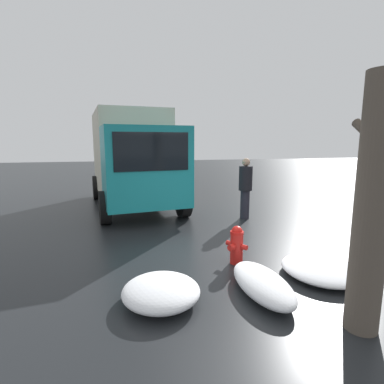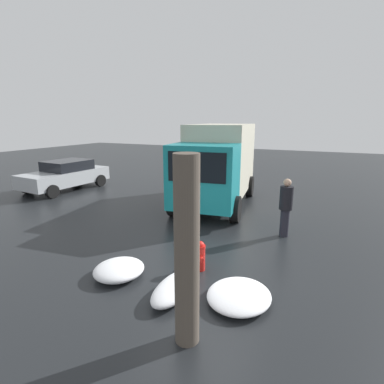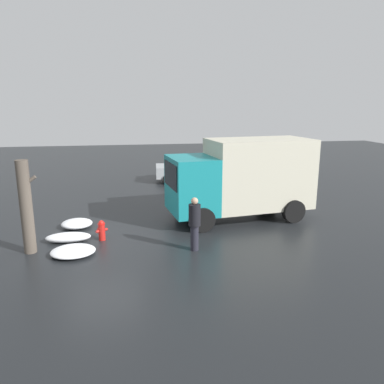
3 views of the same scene
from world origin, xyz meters
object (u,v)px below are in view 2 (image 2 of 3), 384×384
fire_hydrant (200,255)px  parked_car (66,175)px  tree_trunk (187,253)px  delivery_truck (218,162)px  pedestrian (286,205)px

fire_hydrant → parked_car: (4.70, 9.31, 0.38)m
fire_hydrant → tree_trunk: 2.53m
delivery_truck → pedestrian: (-2.50, -3.05, -0.77)m
tree_trunk → delivery_truck: bearing=17.2°
tree_trunk → delivery_truck: delivery_truck is taller
delivery_truck → pedestrian: size_ratio=3.40×
delivery_truck → parked_car: size_ratio=1.38×
fire_hydrant → tree_trunk: tree_trunk is taller
delivery_truck → tree_trunk: bearing=99.7°
fire_hydrant → parked_car: 10.44m
fire_hydrant → delivery_truck: bearing=-108.1°
tree_trunk → pedestrian: tree_trunk is taller
fire_hydrant → delivery_truck: (5.47, 1.63, 1.36)m
fire_hydrant → pedestrian: (2.97, -1.42, 0.59)m
tree_trunk → parked_car: bearing=55.7°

